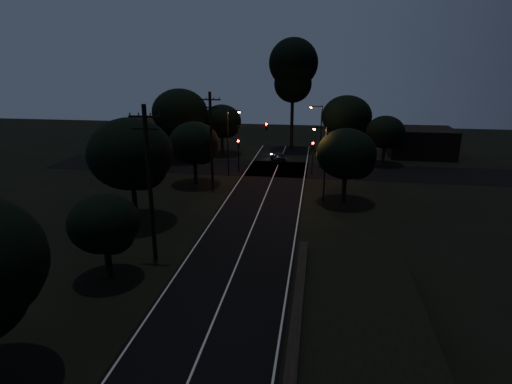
% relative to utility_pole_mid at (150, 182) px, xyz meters
% --- Properties ---
extents(road_surface, '(60.00, 70.00, 0.03)m').
position_rel_utility_pole_mid_xyz_m(road_surface, '(6.00, 16.12, -5.73)').
color(road_surface, black).
rests_on(road_surface, ground).
extents(utility_pole_mid, '(2.20, 0.30, 11.00)m').
position_rel_utility_pole_mid_xyz_m(utility_pole_mid, '(0.00, 0.00, 0.00)').
color(utility_pole_mid, black).
rests_on(utility_pole_mid, ground).
extents(utility_pole_far, '(2.20, 0.30, 10.50)m').
position_rel_utility_pole_mid_xyz_m(utility_pole_far, '(0.00, 17.00, -0.25)').
color(utility_pole_far, black).
rests_on(utility_pole_far, ground).
extents(tree_left_b, '(4.51, 4.51, 5.73)m').
position_rel_utility_pole_mid_xyz_m(tree_left_b, '(-1.84, -3.09, -2.02)').
color(tree_left_b, black).
rests_on(tree_left_b, ground).
extents(tree_left_c, '(7.21, 7.21, 9.11)m').
position_rel_utility_pole_mid_xyz_m(tree_left_c, '(-4.24, 6.85, 0.15)').
color(tree_left_c, black).
rests_on(tree_left_c, ground).
extents(tree_left_d, '(5.60, 5.60, 7.10)m').
position_rel_utility_pole_mid_xyz_m(tree_left_d, '(-2.30, 18.89, -1.14)').
color(tree_left_d, black).
rests_on(tree_left_d, ground).
extents(tree_far_nw, '(5.75, 5.75, 7.28)m').
position_rel_utility_pole_mid_xyz_m(tree_far_nw, '(-2.80, 34.88, -1.02)').
color(tree_far_nw, black).
rests_on(tree_far_nw, ground).
extents(tree_far_w, '(7.68, 7.68, 9.80)m').
position_rel_utility_pole_mid_xyz_m(tree_far_w, '(-7.73, 30.84, 0.63)').
color(tree_far_w, black).
rests_on(tree_far_w, ground).
extents(tree_far_ne, '(6.99, 6.99, 8.84)m').
position_rel_utility_pole_mid_xyz_m(tree_far_ne, '(15.25, 34.86, -0.02)').
color(tree_far_ne, black).
rests_on(tree_far_ne, ground).
extents(tree_far_e, '(5.12, 5.12, 6.50)m').
position_rel_utility_pole_mid_xyz_m(tree_far_e, '(20.18, 31.90, -1.53)').
color(tree_far_e, black).
rests_on(tree_far_e, ground).
extents(tree_right_a, '(5.80, 5.80, 7.38)m').
position_rel_utility_pole_mid_xyz_m(tree_right_a, '(14.21, 14.88, -0.95)').
color(tree_right_a, black).
rests_on(tree_right_a, ground).
extents(tall_pine, '(7.35, 7.35, 16.71)m').
position_rel_utility_pole_mid_xyz_m(tall_pine, '(7.00, 40.00, 6.32)').
color(tall_pine, black).
rests_on(tall_pine, ground).
extents(building_left, '(10.00, 8.00, 4.40)m').
position_rel_utility_pole_mid_xyz_m(building_left, '(-14.00, 37.00, -3.54)').
color(building_left, black).
rests_on(building_left, ground).
extents(building_right, '(9.00, 7.00, 4.00)m').
position_rel_utility_pole_mid_xyz_m(building_right, '(26.00, 38.00, -3.74)').
color(building_right, black).
rests_on(building_right, ground).
extents(signal_left, '(0.28, 0.35, 4.10)m').
position_rel_utility_pole_mid_xyz_m(signal_left, '(1.40, 24.99, -2.90)').
color(signal_left, black).
rests_on(signal_left, ground).
extents(signal_right, '(0.28, 0.35, 4.10)m').
position_rel_utility_pole_mid_xyz_m(signal_right, '(10.60, 24.99, -2.90)').
color(signal_right, black).
rests_on(signal_right, ground).
extents(signal_mast, '(3.70, 0.35, 6.25)m').
position_rel_utility_pole_mid_xyz_m(signal_mast, '(3.09, 24.99, -1.40)').
color(signal_mast, black).
rests_on(signal_mast, ground).
extents(streetlight_a, '(1.66, 0.26, 8.00)m').
position_rel_utility_pole_mid_xyz_m(streetlight_a, '(0.69, 23.00, -1.10)').
color(streetlight_a, black).
rests_on(streetlight_a, ground).
extents(streetlight_b, '(1.66, 0.26, 8.00)m').
position_rel_utility_pole_mid_xyz_m(streetlight_b, '(11.31, 29.00, -1.10)').
color(streetlight_b, black).
rests_on(streetlight_b, ground).
extents(streetlight_c, '(1.46, 0.26, 7.50)m').
position_rel_utility_pole_mid_xyz_m(streetlight_c, '(11.83, 15.00, -1.39)').
color(streetlight_c, black).
rests_on(streetlight_c, ground).
extents(car, '(2.67, 4.23, 1.34)m').
position_rel_utility_pole_mid_xyz_m(car, '(5.80, 31.00, -5.07)').
color(car, black).
rests_on(car, ground).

